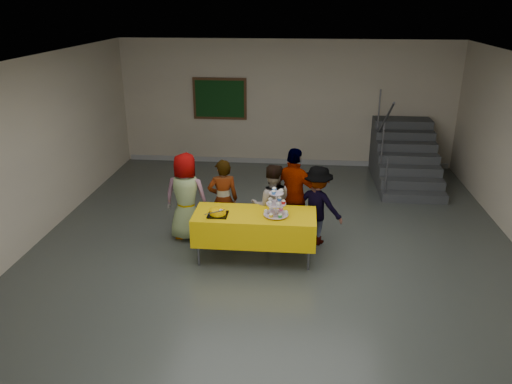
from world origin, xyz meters
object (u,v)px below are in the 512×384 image
bear_cake (218,212)px  schoolchild_b (223,200)px  bake_table (255,226)px  schoolchild_e (317,205)px  staircase (403,158)px  schoolchild_d (294,196)px  schoolchild_c (272,205)px  noticeboard (220,99)px  cupcake_stand (276,206)px  schoolchild_a (186,197)px

bear_cake → schoolchild_b: bearing=93.2°
bake_table → schoolchild_e: 1.18m
staircase → schoolchild_d: bearing=-125.5°
bear_cake → schoolchild_d: (1.14, 0.82, -0.02)m
bake_table → schoolchild_c: (0.23, 0.53, 0.14)m
noticeboard → schoolchild_d: bearing=-65.5°
bear_cake → noticeboard: 5.13m
schoolchild_d → bear_cake: bearing=56.2°
cupcake_stand → schoolchild_c: size_ratio=0.32×
cupcake_stand → staircase: 4.93m
cupcake_stand → schoolchild_c: 0.64m
staircase → schoolchild_c: bearing=-127.9°
schoolchild_d → noticeboard: (-1.91, 4.20, 0.79)m
cupcake_stand → schoolchild_a: schoolchild_a is taller
schoolchild_c → staircase: size_ratio=0.58×
cupcake_stand → staircase: staircase is taller
staircase → cupcake_stand: bearing=-122.8°
bear_cake → schoolchild_a: (-0.66, 0.73, -0.08)m
cupcake_stand → schoolchild_d: size_ratio=0.28×
cupcake_stand → bear_cake: 0.89m
noticeboard → cupcake_stand: bearing=-71.6°
schoolchild_c → schoolchild_d: size_ratio=0.87×
schoolchild_a → schoolchild_e: size_ratio=1.12×
schoolchild_c → noticeboard: noticeboard is taller
schoolchild_a → staircase: 5.44m
bear_cake → schoolchild_d: schoolchild_d is taller
bake_table → schoolchild_b: size_ratio=1.33×
schoolchild_a → schoolchild_d: bearing=-173.6°
bake_table → bear_cake: bearing=-169.1°
bake_table → schoolchild_d: (0.59, 0.71, 0.25)m
schoolchild_b → schoolchild_d: 1.19m
schoolchild_d → bake_table: bearing=71.1°
schoolchild_a → schoolchild_b: (0.62, 0.04, -0.05)m
schoolchild_a → schoolchild_d: (1.80, 0.09, 0.05)m
schoolchild_e → staircase: bearing=-96.9°
schoolchild_a → schoolchild_b: size_ratio=1.07×
schoolchild_b → schoolchild_e: 1.57m
schoolchild_e → staircase: size_ratio=0.56×
schoolchild_a → noticeboard: 4.36m
noticeboard → schoolchild_a: bearing=-88.6°
schoolchild_d → schoolchild_b: bearing=22.5°
bear_cake → schoolchild_e: size_ratio=0.27×
schoolchild_e → noticeboard: 4.92m
schoolchild_a → schoolchild_c: bearing=179.6°
cupcake_stand → schoolchild_c: bearing=100.1°
noticeboard → staircase: bearing=-11.0°
schoolchild_c → cupcake_stand: bearing=93.1°
bake_table → schoolchild_a: bearing=152.7°
schoolchild_d → staircase: (2.40, 3.36, -0.32)m
schoolchild_c → schoolchild_d: (0.36, 0.19, 0.11)m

